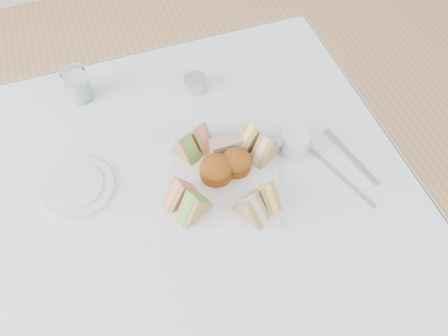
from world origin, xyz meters
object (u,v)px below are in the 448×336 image
object	(u,v)px
serving_plate	(224,178)
water_glass	(77,85)
table	(204,253)
creamer_jug	(295,143)

from	to	relation	value
serving_plate	water_glass	world-z (taller)	water_glass
table	creamer_jug	size ratio (longest dim) A/B	12.85
table	serving_plate	distance (m)	0.39
water_glass	creamer_jug	xyz separation A→B (m)	(0.47, -0.35, -0.02)
water_glass	creamer_jug	distance (m)	0.59
serving_plate	water_glass	xyz separation A→B (m)	(-0.28, 0.38, 0.04)
table	serving_plate	bearing A→B (deg)	9.73
serving_plate	water_glass	distance (m)	0.47
table	serving_plate	size ratio (longest dim) A/B	3.46
creamer_jug	water_glass	bearing A→B (deg)	149.15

